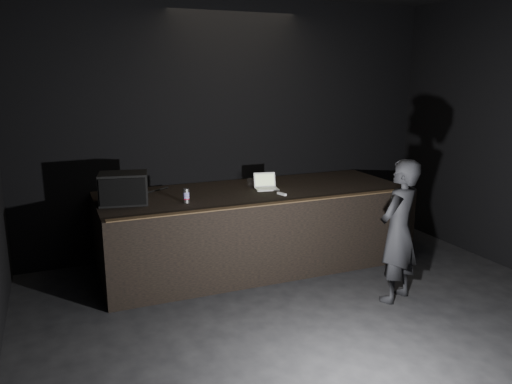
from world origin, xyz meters
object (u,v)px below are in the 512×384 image
object	(u,v)px
beer_can	(186,196)
stage_riser	(255,227)
laptop	(266,185)
stage_monitor	(124,188)
person	(399,231)

from	to	relation	value
beer_can	stage_riser	bearing A→B (deg)	15.17
stage_riser	laptop	bearing A→B (deg)	15.71
stage_monitor	beer_can	distance (m)	0.73
laptop	person	xyz separation A→B (m)	(0.86, -1.68, -0.25)
stage_riser	laptop	world-z (taller)	laptop
stage_riser	beer_can	distance (m)	1.18
stage_monitor	laptop	xyz separation A→B (m)	(1.85, 0.08, -0.13)
stage_riser	laptop	xyz separation A→B (m)	(0.17, 0.05, 0.55)
laptop	stage_riser	bearing A→B (deg)	-154.37
beer_can	stage_monitor	bearing A→B (deg)	160.80
laptop	person	size ratio (longest dim) A/B	0.21
laptop	beer_can	xyz separation A→B (m)	(-1.16, -0.32, 0.03)
stage_riser	beer_can	world-z (taller)	beer_can
beer_can	person	world-z (taller)	person
stage_riser	stage_monitor	world-z (taller)	stage_monitor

